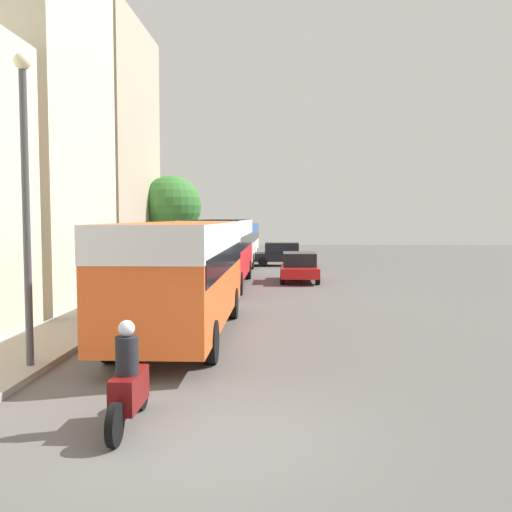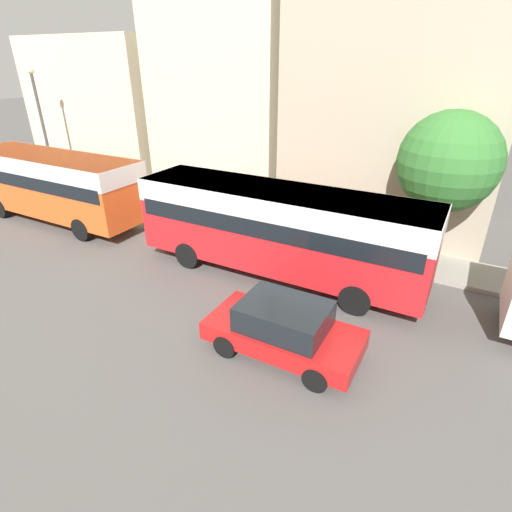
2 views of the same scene
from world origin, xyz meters
name	(u,v)px [view 2 (image 2 of 2)]	position (x,y,z in m)	size (l,w,h in m)	color
sidewalk	(32,182)	(-5.10, 0.00, 0.07)	(2.20, 120.00, 0.15)	#9E998E
building_corner	(114,112)	(-9.00, 4.02, 4.14)	(5.60, 9.02, 8.28)	beige
building_midblock	(239,73)	(-9.60, 12.81, 6.45)	(6.79, 7.07, 12.90)	beige
building_far_terrace	(404,71)	(-9.14, 21.08, 6.64)	(5.87, 8.67, 13.29)	#BCAD93
bus_lead	(53,179)	(-1.70, 7.31, 2.06)	(2.59, 9.44, 3.18)	#EA5B23
bus_following	(279,221)	(-1.89, 18.97, 2.06)	(2.54, 10.35, 3.19)	red
car_far_curb	(284,328)	(1.95, 21.02, 0.78)	(1.96, 4.07, 1.51)	red
street_tree	(448,163)	(-5.21, 23.69, 3.95)	(3.41, 3.41, 5.53)	brown
lamp_post	(42,122)	(-4.35, 3.53, 4.02)	(0.36, 0.36, 6.59)	#47474C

